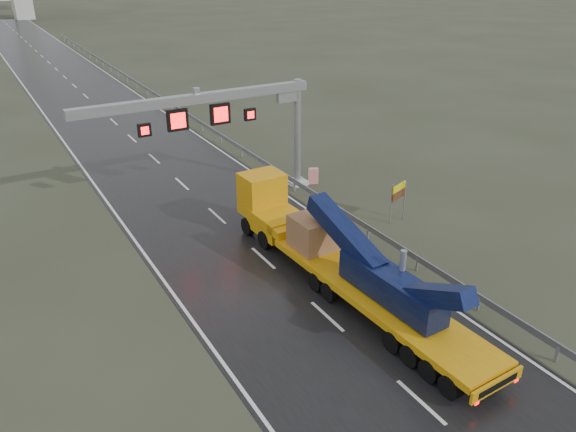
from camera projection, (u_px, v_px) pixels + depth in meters
ground at (385, 370)px, 21.60m from camera, size 400.00×400.00×0.00m
road at (114, 122)px, 52.82m from camera, size 11.00×200.00×0.02m
guardrail at (216, 132)px, 47.50m from camera, size 0.20×140.00×1.40m
sign_gantry at (231, 114)px, 34.20m from camera, size 14.90×1.20×7.42m
heavy_haul_truck at (327, 248)px, 27.17m from camera, size 3.21×17.55×4.10m
exit_sign_pair at (399, 195)px, 32.78m from camera, size 1.34×0.57×2.43m
striped_barrier at (313, 176)px, 38.68m from camera, size 0.73×0.58×1.10m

